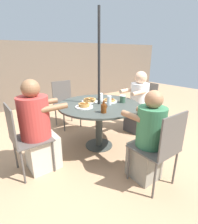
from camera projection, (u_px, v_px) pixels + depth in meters
The scene contains 18 objects.
ground_plane at pixel (99, 145), 2.90m from camera, with size 12.00×12.00×0.00m, color tan.
back_fence at pixel (35, 75), 4.79m from camera, with size 10.00×0.06×1.73m, color brown.
patio_table at pixel (99, 111), 2.70m from camera, with size 1.25×1.25×0.72m.
umbrella_pole at pixel (99, 84), 2.57m from camera, with size 0.04×0.04×2.04m, color black.
patio_chair_north at pixel (144, 103), 3.41m from camera, with size 0.45×0.45×0.91m.
diner_north at pixel (138, 104), 3.30m from camera, with size 0.55×0.36×1.14m.
patio_chair_east at pixel (65, 101), 3.57m from camera, with size 0.44×0.44×0.91m.
patio_chair_south at pixel (24, 136), 2.09m from camera, with size 0.44×0.44×0.91m.
diner_south at pixel (38, 131), 2.18m from camera, with size 0.55×0.37×1.18m.
patio_chair_west at pixel (161, 146), 1.86m from camera, with size 0.45×0.45×0.91m.
diner_west at pixel (148, 141), 2.00m from camera, with size 0.33×0.48×1.10m.
pancake_plate_a at pixel (90, 100), 2.77m from camera, with size 0.25×0.25×0.06m.
pancake_plate_b at pixel (110, 101), 2.78m from camera, with size 0.25×0.25×0.05m.
pancake_plate_c at pixel (84, 106), 2.49m from camera, with size 0.25×0.25×0.07m.
syrup_bottle at pixel (104, 108), 2.26m from camera, with size 0.10×0.08×0.16m.
coffee_cup at pixel (123, 99), 2.72m from camera, with size 0.09×0.09×0.11m.
drinking_glass_a at pixel (100, 96), 2.89m from camera, with size 0.08×0.08×0.11m, color silver.
drinking_glass_b at pixel (109, 100), 2.59m from camera, with size 0.06×0.06×0.14m, color silver.
Camera 1 is at (-1.55, -2.04, 1.47)m, focal length 28.00 mm.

